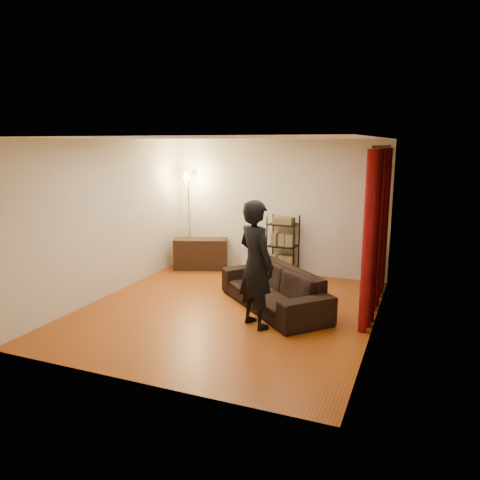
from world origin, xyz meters
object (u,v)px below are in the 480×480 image
at_px(floor_lamp, 189,220).
at_px(storage_boxes, 250,259).
at_px(media_cabinet, 201,254).
at_px(person, 256,264).
at_px(sofa, 274,288).
at_px(wire_shelf, 283,246).

bearing_deg(floor_lamp, storage_boxes, 7.46).
bearing_deg(media_cabinet, person, -70.00).
distance_m(sofa, media_cabinet, 2.78).
bearing_deg(storage_boxes, sofa, -59.14).
distance_m(person, floor_lamp, 3.51).
bearing_deg(person, storage_boxes, -34.56).
height_order(sofa, person, person).
relative_size(person, wire_shelf, 1.53).
xyz_separation_m(wire_shelf, floor_lamp, (-2.02, -0.18, 0.44)).
distance_m(person, media_cabinet, 3.40).
xyz_separation_m(storage_boxes, floor_lamp, (-1.31, -0.17, 0.76)).
relative_size(person, floor_lamp, 0.89).
xyz_separation_m(sofa, floor_lamp, (-2.44, 1.71, 0.72)).
bearing_deg(media_cabinet, sofa, -58.81).
bearing_deg(storage_boxes, person, -67.58).
bearing_deg(sofa, wire_shelf, 145.56).
bearing_deg(sofa, storage_boxes, 163.88).
height_order(sofa, media_cabinet, sofa).
xyz_separation_m(media_cabinet, floor_lamp, (-0.25, -0.01, 0.72)).
distance_m(sofa, storage_boxes, 2.20).
relative_size(sofa, person, 1.21).
height_order(media_cabinet, wire_shelf, wire_shelf).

